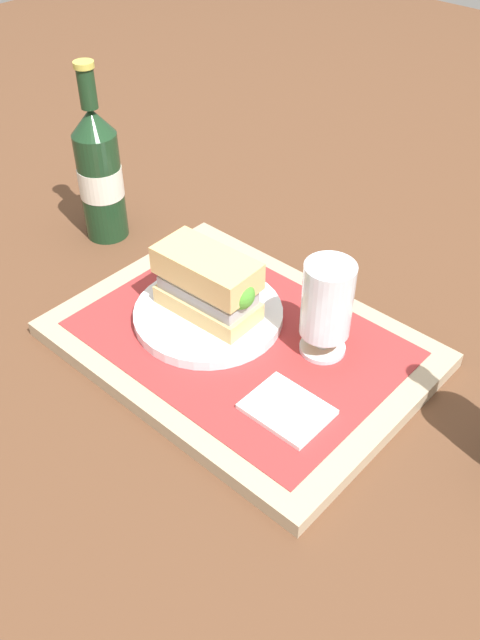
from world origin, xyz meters
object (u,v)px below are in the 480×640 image
object	(u,v)px
sandwich	(209,284)
beer_glass	(327,305)
second_bottle	(100,173)
plate	(208,315)

from	to	relation	value
sandwich	beer_glass	size ratio (longest dim) A/B	1.08
second_bottle	plate	bearing A→B (deg)	-12.34
plate	sandwich	bearing A→B (deg)	2.42
plate	sandwich	xyz separation A→B (m)	(0.00, 0.00, 0.05)
sandwich	plate	bearing A→B (deg)	-180.00
plate	sandwich	world-z (taller)	sandwich
plate	second_bottle	xyz separation A→B (m)	(-0.28, 0.06, 0.08)
beer_glass	second_bottle	distance (m)	0.42
sandwich	second_bottle	xyz separation A→B (m)	(-0.28, 0.06, 0.03)
beer_glass	sandwich	bearing A→B (deg)	-159.58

